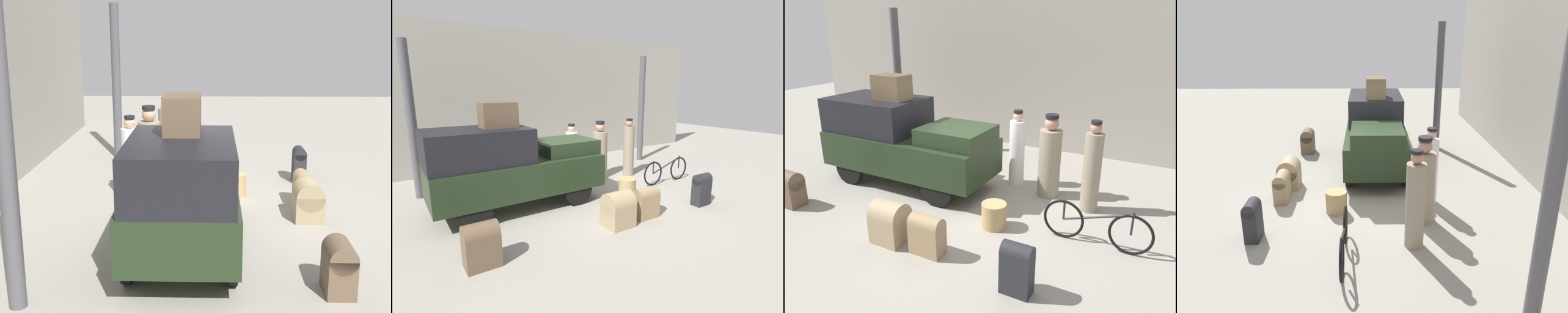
{
  "view_description": "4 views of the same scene",
  "coord_description": "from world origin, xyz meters",
  "views": [
    {
      "loc": [
        -9.19,
        -0.06,
        3.32
      ],
      "look_at": [
        0.2,
        0.2,
        0.95
      ],
      "focal_mm": 50.0,
      "sensor_mm": 36.0,
      "label": 1
    },
    {
      "loc": [
        -3.95,
        -5.98,
        2.62
      ],
      "look_at": [
        0.2,
        0.2,
        0.95
      ],
      "focal_mm": 28.0,
      "sensor_mm": 36.0,
      "label": 2
    },
    {
      "loc": [
        3.46,
        -5.79,
        3.36
      ],
      "look_at": [
        0.2,
        0.2,
        0.95
      ],
      "focal_mm": 35.0,
      "sensor_mm": 36.0,
      "label": 3
    },
    {
      "loc": [
        7.87,
        0.08,
        3.61
      ],
      "look_at": [
        0.2,
        0.2,
        0.95
      ],
      "focal_mm": 35.0,
      "sensor_mm": 36.0,
      "label": 4
    }
  ],
  "objects": [
    {
      "name": "porter_with_bicycle",
      "position": [
        0.45,
        1.4,
        0.76
      ],
      "size": [
        0.33,
        0.33,
        1.64
      ],
      "color": "white",
      "rests_on": "ground"
    },
    {
      "name": "porter_lifting_near_truck",
      "position": [
        2.16,
        0.88,
        0.8
      ],
      "size": [
        0.33,
        0.33,
        1.73
      ],
      "color": "gray",
      "rests_on": "ground"
    },
    {
      "name": "wicker_basket",
      "position": [
        0.87,
        -0.54,
        0.22
      ],
      "size": [
        0.43,
        0.43,
        0.44
      ],
      "color": "tan",
      "rests_on": "ground"
    },
    {
      "name": "suitcase_black_upright",
      "position": [
        -2.96,
        -1.67,
        0.37
      ],
      "size": [
        0.51,
        0.36,
        0.7
      ],
      "color": "brown",
      "rests_on": "ground"
    },
    {
      "name": "trunk_on_truck_roof",
      "position": [
        -1.96,
        0.32,
        2.08
      ],
      "size": [
        0.71,
        0.5,
        0.52
      ],
      "color": "brown",
      "rests_on": "truck"
    },
    {
      "name": "canopy_pillar_left",
      "position": [
        -3.4,
        2.21,
        1.85
      ],
      "size": [
        0.21,
        0.21,
        3.7
      ],
      "color": "#4C4C51",
      "rests_on": "ground"
    },
    {
      "name": "canopy_pillar_right",
      "position": [
        3.89,
        2.21,
        1.85
      ],
      "size": [
        0.21,
        0.21,
        3.7
      ],
      "color": "#4C4C51",
      "rests_on": "ground"
    },
    {
      "name": "station_building_facade",
      "position": [
        0.0,
        4.08,
        2.25
      ],
      "size": [
        16.0,
        0.15,
        4.5
      ],
      "color": "gray",
      "rests_on": "ground"
    },
    {
      "name": "suitcase_tan_flat",
      "position": [
        1.9,
        -1.93,
        0.39
      ],
      "size": [
        0.41,
        0.25,
        0.73
      ],
      "color": "#232328",
      "rests_on": "ground"
    },
    {
      "name": "trunk_barrel_dark",
      "position": [
        0.34,
        -1.74,
        0.34
      ],
      "size": [
        0.52,
        0.29,
        0.64
      ],
      "color": "#937A56",
      "rests_on": "ground"
    },
    {
      "name": "porter_carrying_trunk",
      "position": [
        1.26,
        1.15,
        0.76
      ],
      "size": [
        0.44,
        0.44,
        1.69
      ],
      "color": "gray",
      "rests_on": "ground"
    },
    {
      "name": "truck",
      "position": [
        -1.75,
        0.32,
        0.98
      ],
      "size": [
        3.7,
        1.51,
        1.82
      ],
      "color": "black",
      "rests_on": "ground"
    },
    {
      "name": "ground_plane",
      "position": [
        0.0,
        0.0,
        0.0
      ],
      "size": [
        30.0,
        30.0,
        0.0
      ],
      "primitive_type": "plane",
      "color": "gray"
    },
    {
      "name": "bicycle",
      "position": [
        2.54,
        -0.3,
        0.34
      ],
      "size": [
        1.71,
        0.04,
        0.71
      ],
      "color": "black",
      "rests_on": "ground"
    },
    {
      "name": "trunk_large_brown",
      "position": [
        -0.39,
        -1.73,
        0.34
      ],
      "size": [
        0.53,
        0.48,
        0.7
      ],
      "color": "#9E8966",
      "rests_on": "ground"
    }
  ]
}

